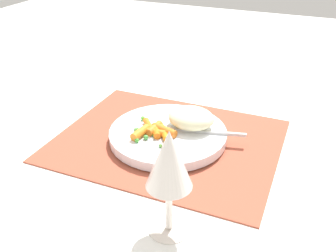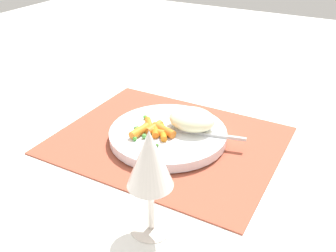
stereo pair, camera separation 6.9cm
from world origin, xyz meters
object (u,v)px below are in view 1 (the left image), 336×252
at_px(plate, 168,134).
at_px(carrot_portion, 155,131).
at_px(fork, 186,130).
at_px(wine_glass, 169,163).
at_px(rice_mound, 191,118).

height_order(plate, carrot_portion, carrot_portion).
bearing_deg(fork, plate, 13.76).
bearing_deg(carrot_portion, wine_glass, 119.35).
height_order(carrot_portion, fork, carrot_portion).
bearing_deg(plate, fork, -166.24).
xyz_separation_m(rice_mound, carrot_portion, (0.06, 0.05, -0.01)).
bearing_deg(plate, wine_glass, 113.03).
distance_m(rice_mound, carrot_portion, 0.08).
height_order(plate, fork, fork).
distance_m(plate, fork, 0.04).
xyz_separation_m(plate, carrot_portion, (0.02, 0.02, 0.02)).
distance_m(carrot_portion, wine_glass, 0.25).
relative_size(rice_mound, carrot_portion, 1.07).
bearing_deg(rice_mound, carrot_portion, 43.87).
distance_m(plate, carrot_portion, 0.03).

